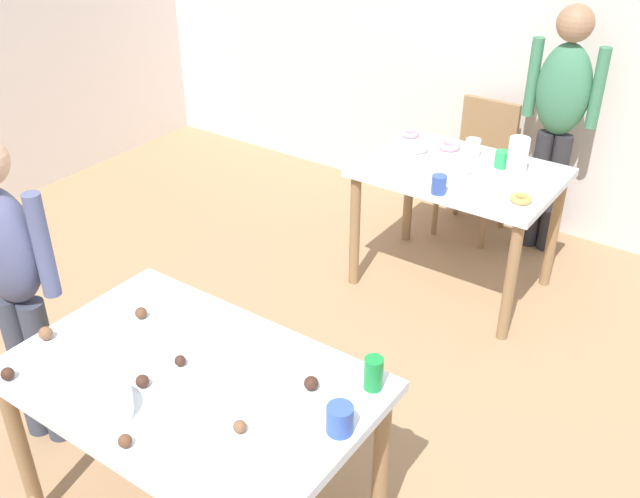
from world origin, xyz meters
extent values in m
cube|color=silver|center=(0.00, 3.20, 1.30)|extent=(6.40, 0.10, 2.60)
cube|color=silver|center=(-0.04, 0.02, 0.73)|extent=(1.28, 0.83, 0.04)
cylinder|color=olive|center=(-0.61, -0.33, 0.35)|extent=(0.06, 0.06, 0.71)
cylinder|color=olive|center=(-0.61, 0.38, 0.35)|extent=(0.06, 0.06, 0.71)
cylinder|color=olive|center=(0.54, 0.38, 0.35)|extent=(0.06, 0.06, 0.71)
cube|color=silver|center=(-0.02, 2.15, 0.73)|extent=(1.07, 0.77, 0.04)
cylinder|color=olive|center=(-0.49, 1.83, 0.35)|extent=(0.06, 0.06, 0.71)
cylinder|color=olive|center=(0.46, 1.83, 0.35)|extent=(0.06, 0.06, 0.71)
cylinder|color=olive|center=(-0.49, 2.47, 0.35)|extent=(0.06, 0.06, 0.71)
cylinder|color=olive|center=(0.46, 2.47, 0.35)|extent=(0.06, 0.06, 0.71)
cube|color=olive|center=(-0.20, 2.81, 0.43)|extent=(0.41, 0.41, 0.04)
cube|color=olive|center=(-0.21, 2.99, 0.66)|extent=(0.38, 0.05, 0.42)
cylinder|color=olive|center=(-0.03, 2.64, 0.21)|extent=(0.04, 0.04, 0.41)
cylinder|color=olive|center=(-0.37, 2.64, 0.21)|extent=(0.04, 0.04, 0.41)
cylinder|color=olive|center=(-0.04, 2.98, 0.21)|extent=(0.04, 0.04, 0.41)
cylinder|color=olive|center=(-0.38, 2.98, 0.21)|extent=(0.04, 0.04, 0.41)
cylinder|color=#383D4C|center=(-1.01, -0.03, 0.36)|extent=(0.11, 0.11, 0.73)
cylinder|color=#383D4C|center=(-0.90, 0.00, 0.36)|extent=(0.11, 0.11, 0.73)
ellipsoid|color=#4C5175|center=(-0.95, -0.02, 0.98)|extent=(0.36, 0.28, 0.51)
cylinder|color=#4C5175|center=(-0.77, 0.03, 1.02)|extent=(0.09, 0.09, 0.44)
cylinder|color=#28282D|center=(0.31, 2.89, 0.39)|extent=(0.11, 0.11, 0.78)
cylinder|color=#28282D|center=(0.20, 2.88, 0.39)|extent=(0.11, 0.11, 0.78)
ellipsoid|color=#3D7A56|center=(0.26, 2.89, 1.05)|extent=(0.32, 0.21, 0.55)
sphere|color=#997051|center=(0.26, 2.89, 1.44)|extent=(0.21, 0.21, 0.21)
cylinder|color=#3D7A56|center=(0.45, 2.89, 1.10)|extent=(0.07, 0.07, 0.47)
cylinder|color=#3D7A56|center=(0.07, 2.88, 1.10)|extent=(0.07, 0.07, 0.47)
cylinder|color=white|center=(-0.14, -0.28, 0.79)|extent=(0.22, 0.22, 0.07)
cylinder|color=#198438|center=(0.52, 0.34, 0.81)|extent=(0.07, 0.07, 0.12)
cube|color=silver|center=(-0.30, -0.01, 0.75)|extent=(0.17, 0.02, 0.01)
cylinder|color=#3351B2|center=(0.54, 0.11, 0.80)|extent=(0.09, 0.09, 0.10)
sphere|color=brown|center=(-0.62, -0.12, 0.78)|extent=(0.05, 0.05, 0.05)
sphere|color=#3D2319|center=(-0.13, -0.10, 0.77)|extent=(0.05, 0.05, 0.05)
sphere|color=#3D2319|center=(-0.10, 0.05, 0.77)|extent=(0.04, 0.04, 0.04)
sphere|color=brown|center=(-0.43, 0.17, 0.77)|extent=(0.05, 0.05, 0.05)
sphere|color=#3D2319|center=(0.35, 0.21, 0.77)|extent=(0.05, 0.05, 0.05)
sphere|color=#3D2319|center=(-0.53, -0.34, 0.77)|extent=(0.05, 0.05, 0.05)
sphere|color=brown|center=(0.03, -0.32, 0.77)|extent=(0.04, 0.04, 0.04)
sphere|color=brown|center=(0.28, -0.08, 0.77)|extent=(0.04, 0.04, 0.04)
cylinder|color=white|center=(0.25, 2.27, 0.85)|extent=(0.11, 0.11, 0.20)
cylinder|color=#3351B2|center=(0.02, 1.81, 0.80)|extent=(0.08, 0.08, 0.10)
cylinder|color=white|center=(-0.04, 2.33, 0.80)|extent=(0.09, 0.09, 0.11)
cylinder|color=green|center=(0.15, 2.30, 0.80)|extent=(0.08, 0.08, 0.09)
torus|color=white|center=(-0.34, 2.24, 0.77)|extent=(0.14, 0.14, 0.04)
torus|color=pink|center=(-0.20, 2.37, 0.77)|extent=(0.13, 0.13, 0.04)
torus|color=white|center=(0.01, 2.12, 0.77)|extent=(0.11, 0.11, 0.03)
torus|color=gold|center=(0.40, 1.96, 0.77)|extent=(0.11, 0.11, 0.03)
torus|color=pink|center=(-0.48, 2.41, 0.77)|extent=(0.11, 0.11, 0.03)
camera|label=1|loc=(1.44, -1.29, 2.41)|focal=40.59mm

